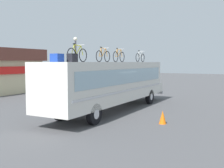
# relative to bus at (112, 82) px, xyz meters

# --- Properties ---
(ground_plane) EXTENTS (120.00, 120.00, 0.00)m
(ground_plane) POSITION_rel_bus_xyz_m (-0.14, 0.00, -1.83)
(ground_plane) COLOR #4C4C4F
(bus) EXTENTS (12.96, 2.46, 3.09)m
(bus) POSITION_rel_bus_xyz_m (0.00, 0.00, 0.00)
(bus) COLOR silver
(bus) RESTS_ON ground
(luggage_bag_1) EXTENTS (0.48, 0.46, 0.39)m
(luggage_bag_1) POSITION_rel_bus_xyz_m (-5.07, 0.19, 1.45)
(luggage_bag_1) COLOR #193899
(luggage_bag_1) RESTS_ON bus
(luggage_bag_2) EXTENTS (0.47, 0.34, 0.41)m
(luggage_bag_2) POSITION_rel_bus_xyz_m (-4.34, -0.15, 1.46)
(luggage_bag_2) COLOR black
(luggage_bag_2) RESTS_ON bus
(rooftop_bicycle_1) EXTENTS (1.69, 0.44, 0.93)m
(rooftop_bicycle_1) POSITION_rel_bus_xyz_m (-3.73, -0.01, 1.64)
(rooftop_bicycle_1) COLOR black
(rooftop_bicycle_1) RESTS_ON bus
(rooftop_bicycle_2) EXTENTS (1.64, 0.44, 0.90)m
(rooftop_bicycle_2) POSITION_rel_bus_xyz_m (-0.98, 0.08, 1.63)
(rooftop_bicycle_2) COLOR black
(rooftop_bicycle_2) RESTS_ON bus
(rooftop_bicycle_3) EXTENTS (1.72, 0.44, 0.96)m
(rooftop_bicycle_3) POSITION_rel_bus_xyz_m (1.75, 0.42, 1.65)
(rooftop_bicycle_3) COLOR black
(rooftop_bicycle_3) RESTS_ON bus
(rooftop_bicycle_4) EXTENTS (1.70, 0.44, 0.89)m
(rooftop_bicycle_4) POSITION_rel_bus_xyz_m (4.49, -0.03, 1.63)
(rooftop_bicycle_4) COLOR black
(rooftop_bicycle_4) RESTS_ON bus
(traffic_cone) EXTENTS (0.37, 0.37, 0.66)m
(traffic_cone) POSITION_rel_bus_xyz_m (-2.05, -3.97, -1.50)
(traffic_cone) COLOR orange
(traffic_cone) RESTS_ON ground
(street_lamp) EXTENTS (0.32, 0.32, 5.13)m
(street_lamp) POSITION_rel_bus_xyz_m (3.28, 5.18, 1.24)
(street_lamp) COLOR #38383D
(street_lamp) RESTS_ON ground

